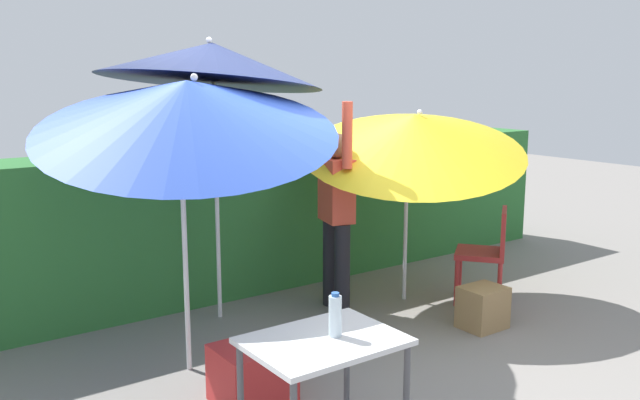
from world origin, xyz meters
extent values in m
plane|color=gray|center=(0.00, 0.00, 0.00)|extent=(24.00, 24.00, 0.00)
cube|color=#2D7033|center=(0.00, 1.70, 0.70)|extent=(8.00, 0.70, 1.41)
cylinder|color=silver|center=(1.09, 0.46, 0.70)|extent=(0.04, 0.04, 1.40)
cone|color=yellow|center=(1.13, 0.43, 1.57)|extent=(2.16, 2.08, 1.17)
sphere|color=silver|center=(1.17, 0.39, 1.77)|extent=(0.05, 0.05, 0.05)
cylinder|color=silver|center=(-0.55, 1.05, 1.02)|extent=(0.04, 0.04, 2.03)
cone|color=#19234C|center=(-0.55, 1.06, 2.20)|extent=(1.89, 1.87, 0.59)
sphere|color=silver|center=(-0.56, 1.08, 2.38)|extent=(0.05, 0.05, 0.05)
cylinder|color=silver|center=(-1.22, 0.22, 0.86)|extent=(0.04, 0.04, 1.71)
cone|color=blue|center=(-1.18, 0.19, 1.89)|extent=(2.17, 2.10, 1.14)
sphere|color=silver|center=(-1.13, 0.17, 2.08)|extent=(0.05, 0.05, 0.05)
cylinder|color=black|center=(0.36, 0.47, 0.41)|extent=(0.14, 0.14, 0.82)
cylinder|color=black|center=(0.43, 0.75, 0.41)|extent=(0.14, 0.14, 0.82)
cube|color=#E04C38|center=(0.40, 0.61, 1.10)|extent=(0.30, 0.40, 0.56)
sphere|color=#8C6647|center=(0.40, 0.61, 1.49)|extent=(0.22, 0.22, 0.22)
cylinder|color=#E04C38|center=(0.34, 0.39, 1.60)|extent=(0.11, 0.11, 0.56)
cylinder|color=#8C6647|center=(0.46, 0.83, 1.08)|extent=(0.11, 0.11, 0.52)
cylinder|color=#B72D2D|center=(1.65, 0.28, 0.22)|extent=(0.04, 0.04, 0.44)
cylinder|color=#B72D2D|center=(1.35, 0.04, 0.22)|extent=(0.04, 0.04, 0.44)
cylinder|color=#B72D2D|center=(1.89, -0.02, 0.22)|extent=(0.04, 0.04, 0.44)
cylinder|color=#B72D2D|center=(1.59, -0.26, 0.22)|extent=(0.04, 0.04, 0.44)
cube|color=#B72D2D|center=(1.62, 0.01, 0.47)|extent=(0.62, 0.62, 0.05)
cube|color=#B72D2D|center=(1.74, -0.15, 0.69)|extent=(0.37, 0.30, 0.40)
cube|color=red|center=(-1.09, -0.48, 0.19)|extent=(0.47, 0.41, 0.38)
cube|color=#9E7A4C|center=(1.13, -0.47, 0.18)|extent=(0.36, 0.30, 0.35)
cylinder|color=#4C4C51|center=(-0.78, -1.07, 0.35)|extent=(0.04, 0.04, 0.70)
cube|color=silver|center=(-1.14, -1.33, 0.71)|extent=(0.80, 0.60, 0.03)
cylinder|color=silver|center=(-1.07, -1.33, 0.84)|extent=(0.07, 0.07, 0.22)
cylinder|color=#2D60B7|center=(-1.07, -1.33, 0.96)|extent=(0.04, 0.04, 0.02)
camera|label=1|loc=(-3.08, -4.03, 2.09)|focal=37.58mm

